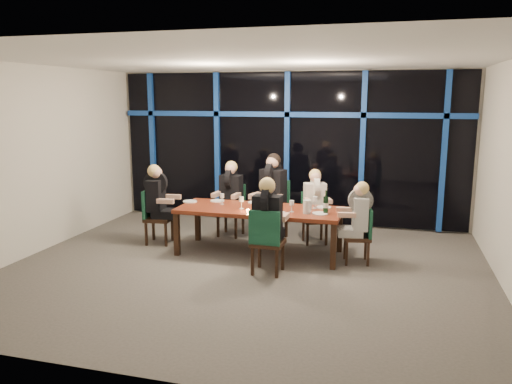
{
  "coord_description": "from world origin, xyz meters",
  "views": [
    {
      "loc": [
        2.01,
        -6.69,
        2.5
      ],
      "look_at": [
        0.0,
        0.6,
        1.05
      ],
      "focal_mm": 35.0,
      "sensor_mm": 36.0,
      "label": 1
    }
  ],
  "objects_px": {
    "diner_far_mid": "(272,184)",
    "diner_end_left": "(158,192)",
    "water_pitcher": "(307,207)",
    "diner_far_right": "(315,195)",
    "chair_end_left": "(154,214)",
    "chair_end_right": "(362,232)",
    "dining_table": "(259,212)",
    "chair_far_left": "(232,207)",
    "chair_near_mid": "(266,238)",
    "chair_far_right": "(314,214)",
    "diner_near_mid": "(268,211)",
    "diner_far_left": "(230,188)",
    "diner_end_right": "(358,210)",
    "chair_far_mid": "(274,206)",
    "wine_bottle": "(326,205)"
  },
  "relations": [
    {
      "from": "chair_end_left",
      "to": "diner_near_mid",
      "type": "bearing_deg",
      "value": -118.95
    },
    {
      "from": "chair_end_left",
      "to": "chair_end_right",
      "type": "xyz_separation_m",
      "value": [
        3.52,
        -0.12,
        -0.04
      ]
    },
    {
      "from": "chair_end_right",
      "to": "chair_near_mid",
      "type": "relative_size",
      "value": 0.9
    },
    {
      "from": "diner_end_left",
      "to": "water_pitcher",
      "type": "relative_size",
      "value": 4.34
    },
    {
      "from": "diner_far_mid",
      "to": "diner_end_right",
      "type": "distance_m",
      "value": 1.85
    },
    {
      "from": "dining_table",
      "to": "diner_far_mid",
      "type": "height_order",
      "value": "diner_far_mid"
    },
    {
      "from": "chair_near_mid",
      "to": "wine_bottle",
      "type": "xyz_separation_m",
      "value": [
        0.72,
        0.83,
        0.35
      ]
    },
    {
      "from": "dining_table",
      "to": "diner_end_left",
      "type": "xyz_separation_m",
      "value": [
        -1.82,
        0.1,
        0.21
      ]
    },
    {
      "from": "wine_bottle",
      "to": "diner_near_mid",
      "type": "bearing_deg",
      "value": -133.74
    },
    {
      "from": "chair_near_mid",
      "to": "diner_end_left",
      "type": "height_order",
      "value": "diner_end_left"
    },
    {
      "from": "water_pitcher",
      "to": "diner_far_right",
      "type": "bearing_deg",
      "value": 68.55
    },
    {
      "from": "diner_far_mid",
      "to": "diner_end_left",
      "type": "relative_size",
      "value": 1.11
    },
    {
      "from": "diner_end_right",
      "to": "diner_end_left",
      "type": "bearing_deg",
      "value": -102.68
    },
    {
      "from": "chair_far_left",
      "to": "water_pitcher",
      "type": "relative_size",
      "value": 4.43
    },
    {
      "from": "chair_far_mid",
      "to": "diner_end_right",
      "type": "height_order",
      "value": "diner_end_right"
    },
    {
      "from": "chair_end_right",
      "to": "diner_end_left",
      "type": "bearing_deg",
      "value": -102.41
    },
    {
      "from": "diner_far_right",
      "to": "chair_end_left",
      "type": "bearing_deg",
      "value": 172.68
    },
    {
      "from": "chair_end_right",
      "to": "water_pitcher",
      "type": "bearing_deg",
      "value": -90.8
    },
    {
      "from": "chair_far_right",
      "to": "diner_far_left",
      "type": "bearing_deg",
      "value": 157.25
    },
    {
      "from": "chair_end_right",
      "to": "chair_end_left",
      "type": "bearing_deg",
      "value": -102.22
    },
    {
      "from": "chair_far_left",
      "to": "chair_far_right",
      "type": "height_order",
      "value": "chair_far_left"
    },
    {
      "from": "chair_far_mid",
      "to": "diner_far_left",
      "type": "bearing_deg",
      "value": -155.11
    },
    {
      "from": "dining_table",
      "to": "chair_near_mid",
      "type": "relative_size",
      "value": 2.72
    },
    {
      "from": "dining_table",
      "to": "diner_end_left",
      "type": "height_order",
      "value": "diner_end_left"
    },
    {
      "from": "chair_far_left",
      "to": "diner_far_mid",
      "type": "height_order",
      "value": "diner_far_mid"
    },
    {
      "from": "dining_table",
      "to": "chair_far_left",
      "type": "relative_size",
      "value": 2.79
    },
    {
      "from": "dining_table",
      "to": "diner_far_mid",
      "type": "relative_size",
      "value": 2.57
    },
    {
      "from": "chair_far_left",
      "to": "diner_end_left",
      "type": "bearing_deg",
      "value": -135.23
    },
    {
      "from": "chair_far_right",
      "to": "diner_end_right",
      "type": "bearing_deg",
      "value": -71.9
    },
    {
      "from": "diner_far_left",
      "to": "water_pitcher",
      "type": "height_order",
      "value": "diner_far_left"
    },
    {
      "from": "diner_near_mid",
      "to": "wine_bottle",
      "type": "height_order",
      "value": "diner_near_mid"
    },
    {
      "from": "chair_far_right",
      "to": "chair_end_left",
      "type": "bearing_deg",
      "value": 174.22
    },
    {
      "from": "diner_far_mid",
      "to": "diner_near_mid",
      "type": "relative_size",
      "value": 1.09
    },
    {
      "from": "dining_table",
      "to": "diner_far_left",
      "type": "bearing_deg",
      "value": 131.11
    },
    {
      "from": "chair_far_mid",
      "to": "chair_far_left",
      "type": "bearing_deg",
      "value": -160.77
    },
    {
      "from": "diner_far_right",
      "to": "diner_end_left",
      "type": "distance_m",
      "value": 2.69
    },
    {
      "from": "diner_far_left",
      "to": "chair_near_mid",
      "type": "bearing_deg",
      "value": -53.16
    },
    {
      "from": "water_pitcher",
      "to": "chair_far_mid",
      "type": "bearing_deg",
      "value": 100.93
    },
    {
      "from": "diner_far_mid",
      "to": "diner_end_left",
      "type": "xyz_separation_m",
      "value": [
        -1.8,
        -0.83,
        -0.09
      ]
    },
    {
      "from": "dining_table",
      "to": "diner_near_mid",
      "type": "bearing_deg",
      "value": -67.15
    },
    {
      "from": "chair_end_left",
      "to": "water_pitcher",
      "type": "relative_size",
      "value": 4.45
    },
    {
      "from": "chair_end_left",
      "to": "chair_near_mid",
      "type": "bearing_deg",
      "value": -120.7
    },
    {
      "from": "chair_far_left",
      "to": "diner_far_mid",
      "type": "relative_size",
      "value": 0.92
    },
    {
      "from": "chair_near_mid",
      "to": "diner_far_left",
      "type": "xyz_separation_m",
      "value": [
        -1.13,
        1.81,
        0.36
      ]
    },
    {
      "from": "diner_far_right",
      "to": "wine_bottle",
      "type": "height_order",
      "value": "diner_far_right"
    },
    {
      "from": "chair_near_mid",
      "to": "diner_end_right",
      "type": "distance_m",
      "value": 1.51
    },
    {
      "from": "diner_far_mid",
      "to": "diner_end_left",
      "type": "bearing_deg",
      "value": -138.88
    },
    {
      "from": "diner_far_left",
      "to": "wine_bottle",
      "type": "relative_size",
      "value": 2.54
    },
    {
      "from": "chair_end_left",
      "to": "diner_far_right",
      "type": "bearing_deg",
      "value": -81.16
    },
    {
      "from": "chair_far_left",
      "to": "diner_far_right",
      "type": "distance_m",
      "value": 1.58
    }
  ]
}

